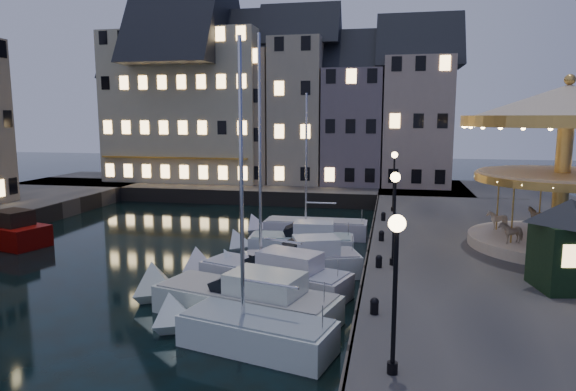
% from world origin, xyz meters
% --- Properties ---
extents(ground, '(160.00, 160.00, 0.00)m').
position_xyz_m(ground, '(0.00, 0.00, 0.00)').
color(ground, black).
rests_on(ground, ground).
extents(quay_east, '(16.00, 56.00, 1.30)m').
position_xyz_m(quay_east, '(14.00, 6.00, 0.65)').
color(quay_east, '#474442').
rests_on(quay_east, ground).
extents(quay_north, '(44.00, 12.00, 1.30)m').
position_xyz_m(quay_north, '(-8.00, 28.00, 0.65)').
color(quay_north, '#474442').
rests_on(quay_north, ground).
extents(quaywall_e, '(0.15, 44.00, 1.30)m').
position_xyz_m(quaywall_e, '(6.00, 6.00, 0.65)').
color(quaywall_e, '#47423A').
rests_on(quaywall_e, ground).
extents(quaywall_n, '(48.00, 0.15, 1.30)m').
position_xyz_m(quaywall_n, '(-6.00, 22.00, 0.65)').
color(quaywall_n, '#47423A').
rests_on(quaywall_n, ground).
extents(streetlamp_a, '(0.44, 0.44, 4.17)m').
position_xyz_m(streetlamp_a, '(7.20, -9.00, 4.02)').
color(streetlamp_a, black).
rests_on(streetlamp_a, quay_east).
extents(streetlamp_b, '(0.44, 0.44, 4.17)m').
position_xyz_m(streetlamp_b, '(7.20, 1.00, 4.02)').
color(streetlamp_b, black).
rests_on(streetlamp_b, quay_east).
extents(streetlamp_c, '(0.44, 0.44, 4.17)m').
position_xyz_m(streetlamp_c, '(7.20, 14.50, 4.02)').
color(streetlamp_c, black).
rests_on(streetlamp_c, quay_east).
extents(bollard_a, '(0.30, 0.30, 0.57)m').
position_xyz_m(bollard_a, '(6.60, -5.00, 1.60)').
color(bollard_a, black).
rests_on(bollard_a, quay_east).
extents(bollard_b, '(0.30, 0.30, 0.57)m').
position_xyz_m(bollard_b, '(6.60, 0.50, 1.60)').
color(bollard_b, black).
rests_on(bollard_b, quay_east).
extents(bollard_c, '(0.30, 0.30, 0.57)m').
position_xyz_m(bollard_c, '(6.60, 5.50, 1.60)').
color(bollard_c, black).
rests_on(bollard_c, quay_east).
extents(bollard_d, '(0.30, 0.30, 0.57)m').
position_xyz_m(bollard_d, '(6.60, 11.00, 1.60)').
color(bollard_d, black).
rests_on(bollard_d, quay_east).
extents(townhouse_na, '(5.50, 8.00, 12.80)m').
position_xyz_m(townhouse_na, '(-19.50, 30.00, 7.78)').
color(townhouse_na, slate).
rests_on(townhouse_na, quay_north).
extents(townhouse_nb, '(6.16, 8.00, 13.80)m').
position_xyz_m(townhouse_nb, '(-14.05, 30.00, 8.28)').
color(townhouse_nb, slate).
rests_on(townhouse_nb, quay_north).
extents(townhouse_nc, '(6.82, 8.00, 14.80)m').
position_xyz_m(townhouse_nc, '(-8.00, 30.00, 8.78)').
color(townhouse_nc, '#9C886C').
rests_on(townhouse_nc, quay_north).
extents(townhouse_nd, '(5.50, 8.00, 15.80)m').
position_xyz_m(townhouse_nd, '(-2.25, 30.00, 9.28)').
color(townhouse_nd, tan).
rests_on(townhouse_nd, quay_north).
extents(townhouse_ne, '(6.16, 8.00, 12.80)m').
position_xyz_m(townhouse_ne, '(3.20, 30.00, 7.78)').
color(townhouse_ne, slate).
rests_on(townhouse_ne, quay_north).
extents(townhouse_nf, '(6.82, 8.00, 13.80)m').
position_xyz_m(townhouse_nf, '(9.25, 30.00, 8.28)').
color(townhouse_nf, tan).
rests_on(townhouse_nf, quay_north).
extents(hotel_corner, '(17.60, 9.00, 16.80)m').
position_xyz_m(hotel_corner, '(-14.00, 30.00, 9.78)').
color(hotel_corner, '#C4BB94').
rests_on(hotel_corner, quay_north).
extents(motorboat_a, '(6.43, 3.39, 10.58)m').
position_xyz_m(motorboat_a, '(2.15, -5.57, 0.54)').
color(motorboat_a, silver).
rests_on(motorboat_a, ground).
extents(motorboat_b, '(8.49, 4.47, 2.15)m').
position_xyz_m(motorboat_b, '(1.17, -3.00, 0.64)').
color(motorboat_b, silver).
rests_on(motorboat_b, ground).
extents(motorboat_c, '(8.04, 4.45, 10.80)m').
position_xyz_m(motorboat_c, '(1.54, 0.34, 0.68)').
color(motorboat_c, silver).
rests_on(motorboat_c, ground).
extents(motorboat_d, '(6.70, 4.16, 2.15)m').
position_xyz_m(motorboat_d, '(2.41, 2.54, 0.64)').
color(motorboat_d, silver).
rests_on(motorboat_d, ground).
extents(motorboat_e, '(7.01, 2.53, 2.15)m').
position_xyz_m(motorboat_e, '(1.66, 6.51, 0.64)').
color(motorboat_e, silver).
rests_on(motorboat_e, ground).
extents(motorboat_f, '(7.72, 2.07, 10.27)m').
position_xyz_m(motorboat_f, '(1.66, 11.07, 0.53)').
color(motorboat_f, silver).
rests_on(motorboat_f, ground).
extents(red_fishing_boat, '(7.43, 4.25, 5.81)m').
position_xyz_m(red_fishing_boat, '(-16.84, 5.41, 0.69)').
color(red_fishing_boat, '#6F0603').
rests_on(red_fishing_boat, ground).
extents(carousel, '(9.81, 9.81, 8.59)m').
position_xyz_m(carousel, '(15.32, 5.72, 6.96)').
color(carousel, beige).
rests_on(carousel, quay_east).
extents(ticket_kiosk, '(3.41, 3.41, 4.00)m').
position_xyz_m(ticket_kiosk, '(13.66, -1.00, 3.68)').
color(ticket_kiosk, black).
rests_on(ticket_kiosk, quay_east).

